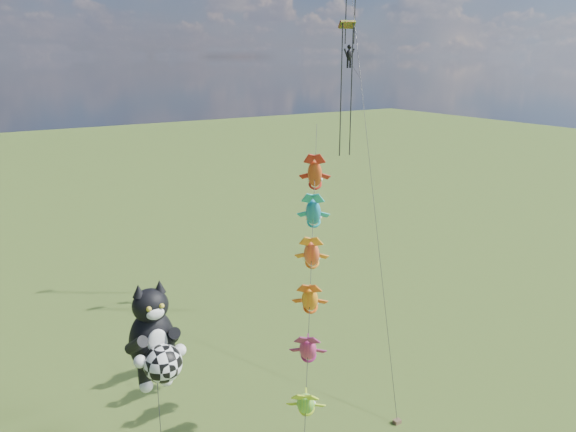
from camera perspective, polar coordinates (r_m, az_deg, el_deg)
cat_kite_rig at (r=26.42m, az=-13.39°, el=-12.20°), size 2.50×4.16×9.76m
fish_windsock_rig at (r=28.15m, az=2.33°, el=-6.20°), size 9.68×12.84×15.51m
parafoil_rig at (r=41.21m, az=6.34°, el=16.78°), size 8.58×15.83×28.25m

